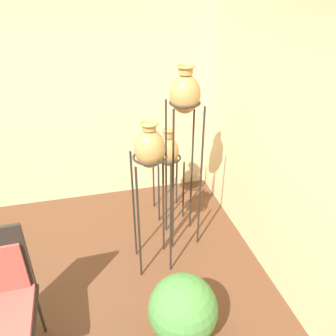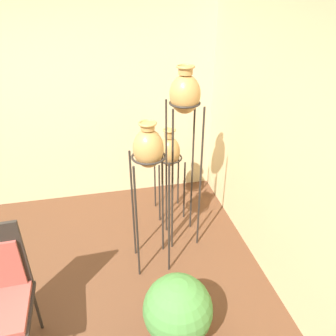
# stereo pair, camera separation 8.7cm
# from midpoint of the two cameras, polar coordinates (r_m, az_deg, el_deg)

# --- Properties ---
(wall_back) EXTENTS (8.21, 0.06, 2.70)m
(wall_back) POSITION_cam_midpoint_polar(r_m,az_deg,el_deg) (4.12, -22.72, 10.80)
(wall_back) COLOR beige
(wall_back) RESTS_ON ground_plane
(wall_right) EXTENTS (0.06, 8.21, 2.70)m
(wall_right) POSITION_cam_midpoint_polar(r_m,az_deg,el_deg) (2.59, 23.39, 0.49)
(wall_right) COLOR beige
(wall_right) RESTS_ON ground_plane
(vase_stand_tall) EXTENTS (0.30, 0.30, 1.89)m
(vase_stand_tall) POSITION_cam_midpoint_polar(r_m,az_deg,el_deg) (3.02, 2.11, 11.68)
(vase_stand_tall) COLOR #28231E
(vase_stand_tall) RESTS_ON ground_plane
(vase_stand_medium) EXTENTS (0.32, 0.32, 1.52)m
(vase_stand_medium) POSITION_cam_midpoint_polar(r_m,az_deg,el_deg) (2.79, -4.07, 2.59)
(vase_stand_medium) COLOR #28231E
(vase_stand_medium) RESTS_ON ground_plane
(vase_stand_short) EXTENTS (0.32, 0.32, 1.11)m
(vase_stand_short) POSITION_cam_midpoint_polar(r_m,az_deg,el_deg) (3.74, -0.64, 2.68)
(vase_stand_short) COLOR #28231E
(vase_stand_short) RESTS_ON ground_plane
(potted_plant) EXTENTS (0.52, 0.52, 0.65)m
(potted_plant) POSITION_cam_midpoint_polar(r_m,az_deg,el_deg) (2.68, 1.58, -24.01)
(potted_plant) COLOR olive
(potted_plant) RESTS_ON ground_plane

